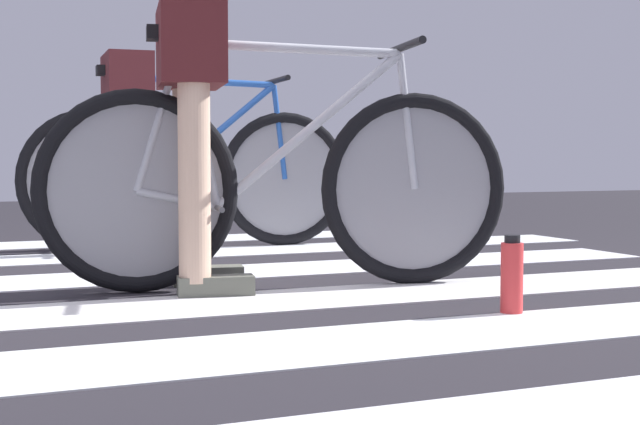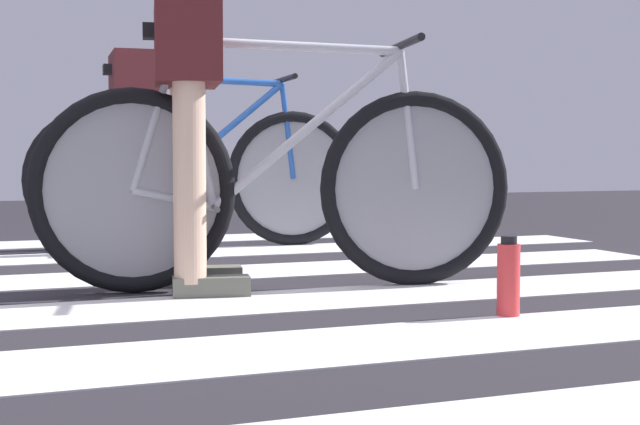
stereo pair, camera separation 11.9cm
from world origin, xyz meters
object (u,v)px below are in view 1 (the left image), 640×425
Objects in this scene: cyclist_2_of_2 at (129,124)px; cyclist_1_of_2 at (192,108)px; bicycle_1_of_2 at (279,182)px; bicycle_2_of_2 at (190,175)px; water_bottle at (512,276)px.

cyclist_1_of_2 is at bearing -88.75° from cyclist_2_of_2.
cyclist_1_of_2 is at bearing 180.00° from bicycle_1_of_2.
bicycle_2_of_2 reaches higher than water_bottle.
water_bottle is (0.71, -2.33, -0.53)m from cyclist_2_of_2.
cyclist_2_of_2 is (-0.24, 1.55, 0.26)m from bicycle_1_of_2.
bicycle_1_of_2 is 1.59m from cyclist_2_of_2.
bicycle_2_of_2 is (0.07, 1.53, 0.00)m from bicycle_1_of_2.
cyclist_1_of_2 is at bearing -100.56° from bicycle_2_of_2.
cyclist_2_of_2 is 4.12× the size of water_bottle.
cyclist_1_of_2 is 1.01× the size of cyclist_2_of_2.
water_bottle is at bearing -69.41° from cyclist_2_of_2.
water_bottle is at bearing -76.53° from bicycle_2_of_2.
bicycle_2_of_2 is at bearing 0.00° from cyclist_2_of_2.
cyclist_1_of_2 is 1.26m from water_bottle.
bicycle_1_of_2 is 1.73× the size of cyclist_2_of_2.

